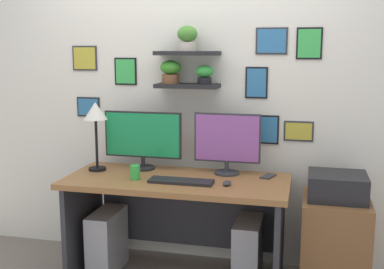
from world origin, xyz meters
name	(u,v)px	position (x,y,z in m)	size (l,w,h in m)	color
back_wall_assembly	(191,87)	(0.00, 0.44, 1.36)	(4.40, 0.24, 2.70)	silver
desk	(179,205)	(0.00, 0.05, 0.54)	(1.57, 0.68, 0.75)	brown
monitor_left	(143,138)	(-0.32, 0.22, 0.99)	(0.59, 0.18, 0.43)	black
monitor_right	(227,142)	(0.32, 0.22, 0.99)	(0.48, 0.18, 0.44)	#2D2D33
keyboard	(181,181)	(0.06, -0.09, 0.76)	(0.44, 0.14, 0.02)	black
computer_mouse	(227,183)	(0.37, -0.08, 0.77)	(0.06, 0.09, 0.03)	#2D2D33
desk_lamp	(96,116)	(-0.64, 0.09, 1.16)	(0.17, 0.17, 0.51)	black
cell_phone	(268,176)	(0.62, 0.19, 0.76)	(0.07, 0.14, 0.01)	#2D2D33
pen_cup	(135,172)	(-0.27, -0.09, 0.80)	(0.07, 0.07, 0.10)	green
drawer_cabinet	(334,245)	(1.09, 0.08, 0.33)	(0.44, 0.50, 0.66)	brown
printer	(337,186)	(1.09, 0.08, 0.75)	(0.38, 0.34, 0.17)	black
computer_tower_left	(107,241)	(-0.54, 0.00, 0.23)	(0.18, 0.40, 0.46)	#99999E
computer_tower_right	(248,251)	(0.50, 0.08, 0.23)	(0.18, 0.40, 0.46)	#99999E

